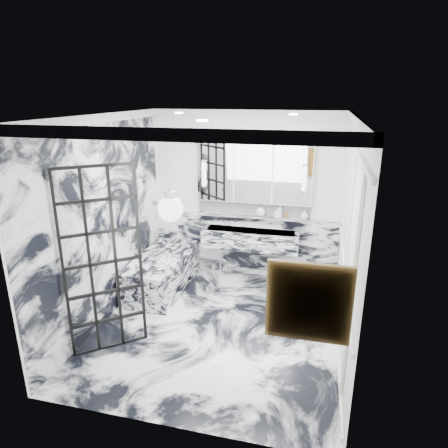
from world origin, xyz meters
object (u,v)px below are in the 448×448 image
(mirror_cabinet, at_px, (254,172))
(bathtub, at_px, (163,272))
(crittall_door, at_px, (103,263))
(trough_sink, at_px, (250,239))

(mirror_cabinet, relative_size, bathtub, 1.15)
(crittall_door, distance_m, trough_sink, 2.72)
(trough_sink, bearing_deg, mirror_cabinet, 90.00)
(bathtub, bearing_deg, trough_sink, 26.48)
(trough_sink, relative_size, mirror_cabinet, 0.84)
(mirror_cabinet, bearing_deg, crittall_door, -118.34)
(trough_sink, height_order, mirror_cabinet, mirror_cabinet)
(crittall_door, relative_size, bathtub, 1.39)
(trough_sink, xyz_separation_m, mirror_cabinet, (-0.00, 0.17, 1.09))
(trough_sink, distance_m, bathtub, 1.55)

